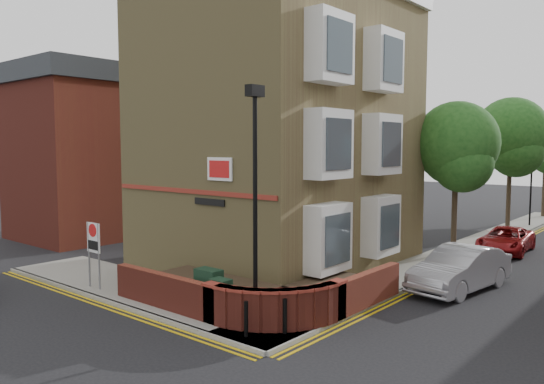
{
  "coord_description": "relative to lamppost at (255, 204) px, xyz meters",
  "views": [
    {
      "loc": [
        10.75,
        -9.04,
        4.87
      ],
      "look_at": [
        -0.17,
        4.0,
        3.38
      ],
      "focal_mm": 35.0,
      "sensor_mm": 36.0,
      "label": 1
    }
  ],
  "objects": [
    {
      "name": "ground",
      "position": [
        -1.6,
        -1.2,
        -3.34
      ],
      "size": [
        120.0,
        120.0,
        0.0
      ],
      "primitive_type": "plane",
      "color": "black",
      "rests_on": "ground"
    },
    {
      "name": "pavement_corner",
      "position": [
        -5.1,
        0.3,
        -3.28
      ],
      "size": [
        13.0,
        3.0,
        0.12
      ],
      "primitive_type": "cube",
      "color": "gray",
      "rests_on": "ground"
    },
    {
      "name": "pavement_main",
      "position": [
        0.4,
        14.8,
        -3.28
      ],
      "size": [
        2.0,
        32.0,
        0.12
      ],
      "primitive_type": "cube",
      "color": "gray",
      "rests_on": "ground"
    },
    {
      "name": "kerb_side",
      "position": [
        -5.1,
        -1.2,
        -3.28
      ],
      "size": [
        13.0,
        0.15,
        0.12
      ],
      "primitive_type": "cube",
      "color": "gray",
      "rests_on": "ground"
    },
    {
      "name": "kerb_main_near",
      "position": [
        1.4,
        14.8,
        -3.28
      ],
      "size": [
        0.15,
        32.0,
        0.12
      ],
      "primitive_type": "cube",
      "color": "gray",
      "rests_on": "ground"
    },
    {
      "name": "yellow_lines_side",
      "position": [
        -5.1,
        -1.45,
        -3.34
      ],
      "size": [
        13.0,
        0.28,
        0.01
      ],
      "primitive_type": "cube",
      "color": "gold",
      "rests_on": "ground"
    },
    {
      "name": "yellow_lines_main",
      "position": [
        1.65,
        14.8,
        -3.34
      ],
      "size": [
        0.28,
        32.0,
        0.01
      ],
      "primitive_type": "cube",
      "color": "gold",
      "rests_on": "ground"
    },
    {
      "name": "corner_building",
      "position": [
        -4.44,
        6.8,
        2.88
      ],
      "size": [
        8.95,
        10.4,
        13.6
      ],
      "color": "#95844F",
      "rests_on": "ground"
    },
    {
      "name": "garden_wall",
      "position": [
        -1.6,
        1.3,
        -3.34
      ],
      "size": [
        6.8,
        6.0,
        1.2
      ],
      "primitive_type": null,
      "color": "maroon",
      "rests_on": "ground"
    },
    {
      "name": "lamppost",
      "position": [
        0.0,
        0.0,
        0.0
      ],
      "size": [
        0.25,
        0.5,
        6.3
      ],
      "color": "black",
      "rests_on": "pavement_corner"
    },
    {
      "name": "utility_cabinet_large",
      "position": [
        -1.9,
        0.1,
        -2.62
      ],
      "size": [
        0.8,
        0.45,
        1.2
      ],
      "primitive_type": "cube",
      "color": "#15311F",
      "rests_on": "pavement_corner"
    },
    {
      "name": "utility_cabinet_small",
      "position": [
        -1.1,
        -0.2,
        -2.67
      ],
      "size": [
        0.55,
        0.4,
        1.1
      ],
      "primitive_type": "cube",
      "color": "#15311F",
      "rests_on": "pavement_corner"
    },
    {
      "name": "bollard_near",
      "position": [
        0.4,
        -0.8,
        -2.77
      ],
      "size": [
        0.11,
        0.11,
        0.9
      ],
      "primitive_type": "cylinder",
      "color": "black",
      "rests_on": "pavement_corner"
    },
    {
      "name": "bollard_far",
      "position": [
        1.0,
        -0.0,
        -2.77
      ],
      "size": [
        0.11,
        0.11,
        0.9
      ],
      "primitive_type": "cylinder",
      "color": "black",
      "rests_on": "pavement_corner"
    },
    {
      "name": "zone_sign",
      "position": [
        -6.6,
        -0.7,
        -1.7
      ],
      "size": [
        0.72,
        0.07,
        2.2
      ],
      "color": "slate",
      "rests_on": "pavement_corner"
    },
    {
      "name": "side_building",
      "position": [
        -16.6,
        6.8,
        1.2
      ],
      "size": [
        6.4,
        10.4,
        9.0
      ],
      "color": "maroon",
      "rests_on": "ground"
    },
    {
      "name": "tree_near",
      "position": [
        0.4,
        12.85,
        1.36
      ],
      "size": [
        3.64,
        3.65,
        6.7
      ],
      "color": "#382B1E",
      "rests_on": "pavement_main"
    },
    {
      "name": "tree_mid",
      "position": [
        0.4,
        20.85,
        1.85
      ],
      "size": [
        4.03,
        4.03,
        7.42
      ],
      "color": "#382B1E",
      "rests_on": "pavement_main"
    },
    {
      "name": "traffic_light_assembly",
      "position": [
        0.8,
        23.8,
        -0.56
      ],
      "size": [
        0.2,
        0.16,
        4.2
      ],
      "color": "black",
      "rests_on": "pavement_main"
    },
    {
      "name": "silver_car_near",
      "position": [
        2.76,
        7.25,
        -2.61
      ],
      "size": [
        2.15,
        4.64,
        1.47
      ],
      "primitive_type": "imported",
      "rotation": [
        0.0,
        0.0,
        -0.13
      ],
      "color": "#A3A4AB",
      "rests_on": "ground"
    },
    {
      "name": "red_car_main",
      "position": [
        2.0,
        14.95,
        -2.76
      ],
      "size": [
        2.23,
        4.32,
        1.16
      ],
      "primitive_type": "imported",
      "rotation": [
        0.0,
        0.0,
        0.07
      ],
      "color": "maroon",
      "rests_on": "ground"
    }
  ]
}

